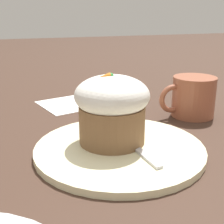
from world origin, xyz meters
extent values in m
plane|color=#3D281E|center=(0.00, 0.00, 0.00)|extent=(4.00, 4.00, 0.00)
cylinder|color=beige|center=(0.00, 0.00, 0.01)|extent=(0.25, 0.25, 0.01)
cylinder|color=brown|center=(0.01, -0.02, 0.04)|extent=(0.10, 0.10, 0.06)
ellipsoid|color=white|center=(0.01, -0.02, 0.08)|extent=(0.11, 0.11, 0.06)
cone|color=orange|center=(0.02, -0.02, 0.11)|extent=(0.02, 0.01, 0.01)
sphere|color=green|center=(0.01, -0.02, 0.11)|extent=(0.01, 0.01, 0.01)
cube|color=silver|center=(-0.02, 0.05, 0.01)|extent=(0.02, 0.07, 0.00)
ellipsoid|color=silver|center=(-0.02, 0.00, 0.01)|extent=(0.04, 0.04, 0.01)
cylinder|color=#9E563D|center=(-0.20, -0.11, 0.04)|extent=(0.08, 0.08, 0.08)
torus|color=#9E563D|center=(-0.15, -0.11, 0.04)|extent=(0.06, 0.01, 0.06)
cube|color=white|center=(0.01, -0.27, 0.00)|extent=(0.17, 0.15, 0.00)
camera|label=1|loc=(0.15, 0.40, 0.20)|focal=50.00mm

